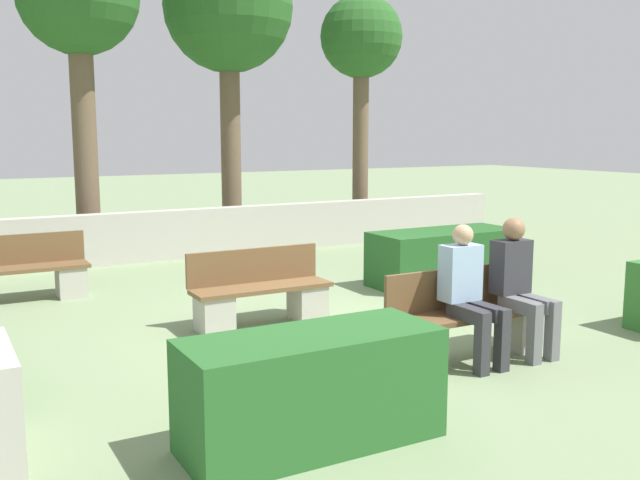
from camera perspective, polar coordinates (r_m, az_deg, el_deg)
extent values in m
plane|color=gray|center=(8.30, 0.53, -6.70)|extent=(60.00, 60.00, 0.00)
cube|color=#B7B2A8|center=(12.76, -10.71, 0.50)|extent=(13.53, 0.30, 0.86)
cube|color=brown|center=(7.14, 12.18, -5.84)|extent=(1.75, 0.44, 0.05)
cube|color=brown|center=(7.27, 10.98, -3.72)|extent=(1.75, 0.04, 0.40)
cube|color=#B7B2A8|center=(6.81, 7.97, -8.45)|extent=(0.36, 0.40, 0.41)
cube|color=#B7B2A8|center=(7.63, 15.81, -6.82)|extent=(0.36, 0.40, 0.41)
cube|color=brown|center=(10.03, -23.25, -2.19)|extent=(1.85, 0.44, 0.05)
cube|color=brown|center=(10.23, -23.46, -0.73)|extent=(1.85, 0.04, 0.40)
cube|color=#B7B2A8|center=(10.16, -19.27, -3.16)|extent=(0.36, 0.40, 0.41)
cube|color=brown|center=(8.16, -4.64, -3.85)|extent=(1.63, 0.44, 0.05)
cube|color=brown|center=(8.34, -5.35, -2.03)|extent=(1.63, 0.04, 0.40)
cube|color=#B7B2A8|center=(8.00, -8.46, -5.87)|extent=(0.36, 0.40, 0.41)
cube|color=#B7B2A8|center=(8.47, -1.01, -4.97)|extent=(0.36, 0.40, 0.41)
cube|color=#333338|center=(6.80, 11.75, -5.76)|extent=(0.14, 0.46, 0.13)
cube|color=#333338|center=(6.93, 13.00, -5.54)|extent=(0.14, 0.46, 0.13)
cube|color=#333338|center=(6.69, 12.85, -8.10)|extent=(0.11, 0.11, 0.59)
cube|color=#333338|center=(6.84, 14.36, -7.77)|extent=(0.11, 0.11, 0.59)
cube|color=#9EBCE0|center=(6.97, 11.17, -2.58)|extent=(0.38, 0.22, 0.54)
sphere|color=tan|center=(6.89, 11.36, 0.41)|extent=(0.20, 0.20, 0.20)
cube|color=slate|center=(7.23, 15.67, -5.04)|extent=(0.14, 0.46, 0.13)
cube|color=slate|center=(7.37, 16.78, -4.84)|extent=(0.14, 0.46, 0.13)
cube|color=slate|center=(7.12, 16.78, -7.22)|extent=(0.11, 0.11, 0.59)
cube|color=slate|center=(7.29, 18.11, -6.91)|extent=(0.11, 0.11, 0.59)
cube|color=#333338|center=(7.40, 15.02, -2.06)|extent=(0.38, 0.22, 0.54)
sphere|color=#936B4C|center=(7.33, 15.24, 0.85)|extent=(0.22, 0.22, 0.22)
cube|color=#235623|center=(10.54, 9.86, -1.36)|extent=(2.19, 0.90, 0.78)
cube|color=#286028|center=(5.12, -0.67, -11.85)|extent=(1.84, 0.73, 0.80)
cylinder|color=brown|center=(13.13, -18.27, 7.22)|extent=(0.41, 0.41, 3.95)
cylinder|color=brown|center=(14.36, -7.15, 7.57)|extent=(0.40, 0.40, 3.90)
sphere|color=#285B23|center=(14.56, -7.35, 18.01)|extent=(2.50, 2.50, 2.50)
cylinder|color=brown|center=(15.16, 3.26, 7.27)|extent=(0.33, 0.33, 3.69)
sphere|color=#285B23|center=(15.28, 3.33, 15.95)|extent=(1.70, 1.70, 1.70)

